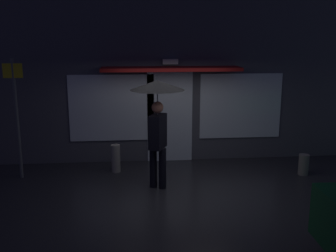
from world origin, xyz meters
name	(u,v)px	position (x,y,z in m)	size (l,w,h in m)	color
ground_plane	(180,194)	(0.00, 0.00, 0.00)	(18.00, 18.00, 0.00)	#26262B
building_facade	(169,73)	(0.00, 2.34, 2.15)	(9.93, 1.00, 4.34)	#4C4C56
person_with_umbrella	(157,106)	(-0.41, 0.39, 1.70)	(1.07, 1.07, 2.20)	black
street_sign_post	(16,112)	(-3.35, 1.24, 1.46)	(0.40, 0.07, 2.59)	#595B60
sidewalk_bollard	(116,158)	(-1.31, 1.44, 0.32)	(0.20, 0.20, 0.64)	#9E998E
sidewalk_bollard_2	(304,165)	(2.88, 0.87, 0.23)	(0.22, 0.22, 0.47)	slate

